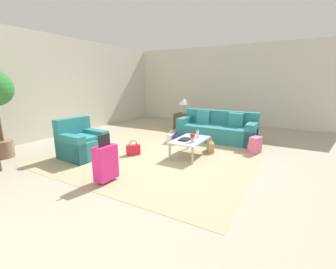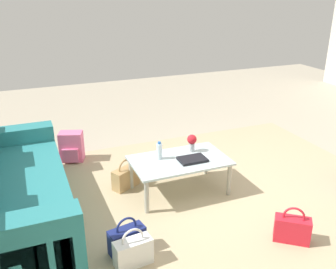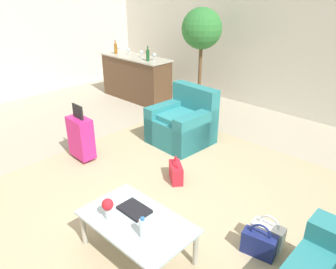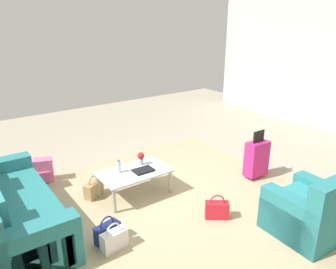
# 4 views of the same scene
# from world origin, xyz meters

# --- Properties ---
(ground_plane) EXTENTS (12.00, 12.00, 0.00)m
(ground_plane) POSITION_xyz_m (0.00, 0.00, 0.00)
(ground_plane) COLOR #A89E89
(wall_back) EXTENTS (10.24, 0.12, 3.10)m
(wall_back) POSITION_xyz_m (0.00, 4.06, 1.55)
(wall_back) COLOR beige
(wall_back) RESTS_ON ground
(area_rug) EXTENTS (5.20, 4.40, 0.01)m
(area_rug) POSITION_xyz_m (0.60, 0.20, 0.00)
(area_rug) COLOR tan
(area_rug) RESTS_ON ground
(armchair) EXTENTS (0.89, 0.89, 0.90)m
(armchair) POSITION_xyz_m (-0.90, 1.67, 0.30)
(armchair) COLOR teal
(armchair) RESTS_ON ground
(coffee_table) EXTENTS (1.07, 0.65, 0.40)m
(coffee_table) POSITION_xyz_m (0.40, -0.50, 0.35)
(coffee_table) COLOR silver
(coffee_table) RESTS_ON ground
(water_bottle) EXTENTS (0.06, 0.06, 0.20)m
(water_bottle) POSITION_xyz_m (0.60, -0.60, 0.50)
(water_bottle) COLOR silver
(water_bottle) RESTS_ON coffee_table
(coffee_table_book) EXTENTS (0.30, 0.21, 0.03)m
(coffee_table_book) POSITION_xyz_m (0.28, -0.42, 0.42)
(coffee_table_book) COLOR black
(coffee_table_book) RESTS_ON coffee_table
(flower_vase) EXTENTS (0.11, 0.11, 0.21)m
(flower_vase) POSITION_xyz_m (0.18, -0.65, 0.53)
(flower_vase) COLOR #B2B7BC
(flower_vase) RESTS_ON coffee_table
(bar_console) EXTENTS (1.71, 0.58, 0.94)m
(bar_console) POSITION_xyz_m (-3.10, 2.60, 0.49)
(bar_console) COLOR #513823
(bar_console) RESTS_ON ground
(wine_glass_leftmost) EXTENTS (0.08, 0.08, 0.15)m
(wine_glass_leftmost) POSITION_xyz_m (-3.68, 2.62, 1.05)
(wine_glass_leftmost) COLOR silver
(wine_glass_leftmost) RESTS_ON bar_console
(wine_glass_left_of_centre) EXTENTS (0.08, 0.08, 0.15)m
(wine_glass_left_of_centre) POSITION_xyz_m (-3.29, 2.59, 1.05)
(wine_glass_left_of_centre) COLOR silver
(wine_glass_left_of_centre) RESTS_ON bar_console
(wine_glass_right_of_centre) EXTENTS (0.08, 0.08, 0.15)m
(wine_glass_right_of_centre) POSITION_xyz_m (-2.91, 2.61, 1.05)
(wine_glass_right_of_centre) COLOR silver
(wine_glass_right_of_centre) RESTS_ON bar_console
(wine_glass_rightmost) EXTENTS (0.08, 0.08, 0.15)m
(wine_glass_rightmost) POSITION_xyz_m (-2.52, 2.60, 1.05)
(wine_glass_rightmost) COLOR silver
(wine_glass_rightmost) RESTS_ON bar_console
(wine_bottle_amber) EXTENTS (0.07, 0.07, 0.30)m
(wine_bottle_amber) POSITION_xyz_m (-3.62, 2.49, 1.06)
(wine_bottle_amber) COLOR brown
(wine_bottle_amber) RESTS_ON bar_console
(wine_bottle_green) EXTENTS (0.07, 0.07, 0.30)m
(wine_bottle_green) POSITION_xyz_m (-2.59, 2.49, 1.06)
(wine_bottle_green) COLOR #194C23
(wine_bottle_green) RESTS_ON bar_console
(suitcase_magenta) EXTENTS (0.41, 0.23, 0.85)m
(suitcase_magenta) POSITION_xyz_m (-1.60, 0.20, 0.36)
(suitcase_magenta) COLOR #D12375
(suitcase_magenta) RESTS_ON ground
(handbag_navy) EXTENTS (0.34, 0.20, 0.36)m
(handbag_navy) POSITION_xyz_m (1.25, 0.29, 0.13)
(handbag_navy) COLOR navy
(handbag_navy) RESTS_ON ground
(handbag_white) EXTENTS (0.33, 0.17, 0.36)m
(handbag_white) POSITION_xyz_m (1.24, 0.46, 0.13)
(handbag_white) COLOR white
(handbag_white) RESTS_ON ground
(handbag_red) EXTENTS (0.34, 0.31, 0.36)m
(handbag_red) POSITION_xyz_m (-0.20, 0.71, 0.13)
(handbag_red) COLOR red
(handbag_red) RESTS_ON ground
(potted_ficus) EXTENTS (0.79, 0.79, 1.97)m
(potted_ficus) POSITION_xyz_m (-1.80, 3.20, 1.40)
(potted_ficus) COLOR #84664C
(potted_ficus) RESTS_ON ground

